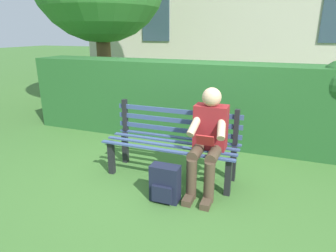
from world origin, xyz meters
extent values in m
plane|color=#3D6B2D|center=(0.00, 0.00, 0.00)|extent=(60.00, 60.00, 0.00)
cube|color=black|center=(-0.76, 0.19, 0.23)|extent=(0.07, 0.07, 0.45)
cube|color=black|center=(0.76, 0.19, 0.23)|extent=(0.07, 0.07, 0.45)
cube|color=black|center=(-0.76, -0.19, 0.23)|extent=(0.07, 0.07, 0.45)
cube|color=black|center=(0.76, -0.19, 0.23)|extent=(0.07, 0.07, 0.45)
cube|color=#384C7A|center=(0.00, -0.24, 0.46)|extent=(1.68, 0.06, 0.02)
cube|color=#384C7A|center=(0.00, -0.08, 0.46)|extent=(1.68, 0.06, 0.02)
cube|color=#384C7A|center=(0.00, 0.08, 0.46)|extent=(1.68, 0.06, 0.02)
cube|color=#384C7A|center=(0.00, 0.24, 0.46)|extent=(1.68, 0.06, 0.02)
cube|color=black|center=(-0.76, -0.23, 0.69)|extent=(0.06, 0.06, 0.45)
cube|color=black|center=(0.76, -0.23, 0.69)|extent=(0.06, 0.06, 0.45)
cube|color=#384C7A|center=(0.00, -0.23, 0.57)|extent=(1.68, 0.02, 0.06)
cube|color=#384C7A|center=(0.00, -0.23, 0.69)|extent=(1.68, 0.02, 0.06)
cube|color=#384C7A|center=(0.00, -0.23, 0.82)|extent=(1.68, 0.02, 0.06)
cube|color=maroon|center=(-0.49, -0.02, 0.73)|extent=(0.38, 0.22, 0.52)
sphere|color=#D8AD8C|center=(-0.49, 0.00, 1.09)|extent=(0.22, 0.22, 0.22)
cylinder|color=#473828|center=(-0.59, 0.19, 0.49)|extent=(0.13, 0.42, 0.13)
cylinder|color=#473828|center=(-0.39, 0.19, 0.49)|extent=(0.13, 0.42, 0.13)
cylinder|color=#473828|center=(-0.59, 0.40, 0.24)|extent=(0.12, 0.12, 0.47)
cylinder|color=#473828|center=(-0.39, 0.40, 0.24)|extent=(0.12, 0.12, 0.47)
cube|color=#473828|center=(-0.59, 0.48, 0.04)|extent=(0.10, 0.24, 0.07)
cube|color=#473828|center=(-0.39, 0.48, 0.04)|extent=(0.10, 0.24, 0.07)
cylinder|color=#D8AD8C|center=(-0.64, 0.12, 0.79)|extent=(0.14, 0.32, 0.26)
cylinder|color=#D8AD8C|center=(-0.34, 0.12, 0.79)|extent=(0.14, 0.32, 0.26)
cube|color=#B22626|center=(-0.49, 0.24, 0.65)|extent=(0.20, 0.07, 0.13)
cube|color=#265B28|center=(-0.08, -1.49, 0.66)|extent=(6.43, 0.71, 1.33)
sphere|color=#265B28|center=(1.53, -1.56, 1.06)|extent=(0.57, 0.57, 0.57)
cylinder|color=brown|center=(2.80, -2.95, 1.12)|extent=(0.33, 0.33, 2.24)
cube|color=#334756|center=(2.56, -5.58, 2.12)|extent=(0.90, 0.04, 1.20)
cube|color=#191E33|center=(-0.13, 0.54, 0.21)|extent=(0.32, 0.16, 0.42)
cube|color=#191E33|center=(-0.13, 0.64, 0.13)|extent=(0.22, 0.04, 0.18)
cylinder|color=#191E33|center=(-0.23, 0.45, 0.23)|extent=(0.04, 0.04, 0.25)
cylinder|color=#191E33|center=(-0.04, 0.45, 0.23)|extent=(0.04, 0.04, 0.25)
camera|label=1|loc=(-1.17, 3.17, 1.79)|focal=30.95mm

